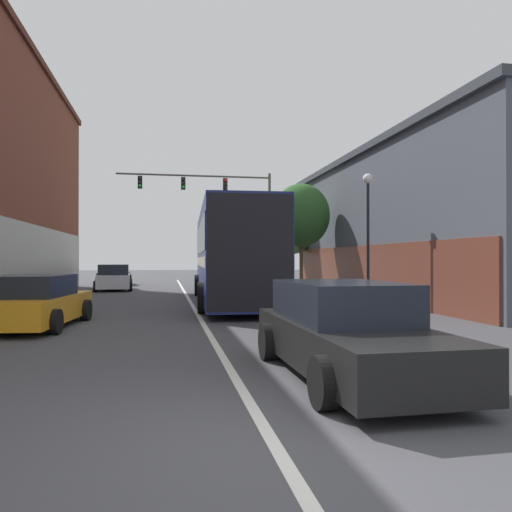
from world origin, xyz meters
TOP-DOWN VIEW (x-y plane):
  - ground_plane at (0.00, 0.00)m, footprint 160.00×160.00m
  - lane_center_line at (0.00, 16.05)m, footprint 0.14×44.11m
  - building_right_storefront at (12.04, 16.68)m, footprint 9.51×19.99m
  - bus at (1.59, 15.36)m, footprint 3.21×13.03m
  - hatchback_foreground at (1.63, 2.53)m, footprint 2.03×4.70m
  - parked_car_left_near at (-4.32, 8.96)m, footprint 2.49×4.49m
  - parked_car_left_mid at (-3.86, 24.49)m, footprint 2.21×4.10m
  - parked_car_left_far at (-4.44, 30.63)m, footprint 2.13×3.93m
  - traffic_signal_gantry at (2.62, 28.10)m, footprint 10.04×0.36m
  - street_lamp at (6.00, 12.01)m, footprint 0.36×0.36m
  - street_tree_near at (5.72, 19.75)m, footprint 2.90×2.61m
  - street_tree_far at (6.59, 25.30)m, footprint 3.43×3.09m

SIDE VIEW (x-z plane):
  - ground_plane at x=0.00m, z-range 0.00..0.00m
  - lane_center_line at x=0.00m, z-range 0.00..0.01m
  - parked_car_left_near at x=-4.32m, z-range -0.03..1.30m
  - hatchback_foreground at x=1.63m, z-range -0.04..1.34m
  - parked_car_left_far at x=-4.44m, z-range -0.03..1.36m
  - parked_car_left_mid at x=-3.86m, z-range -0.04..1.40m
  - bus at x=1.59m, z-range 0.22..3.82m
  - street_lamp at x=6.00m, z-range 0.60..5.34m
  - building_right_storefront at x=12.04m, z-range 0.12..6.79m
  - street_tree_far at x=6.59m, z-range 1.02..6.85m
  - street_tree_near at x=5.72m, z-range 1.17..6.72m
  - traffic_signal_gantry at x=2.62m, z-range 1.87..9.36m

